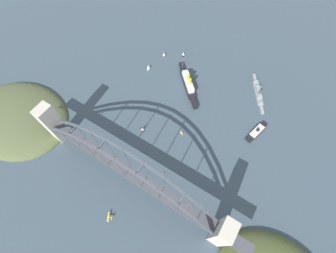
{
  "coord_description": "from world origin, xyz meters",
  "views": [
    {
      "loc": [
        74.4,
        -38.66,
        262.35
      ],
      "look_at": [
        0.0,
        79.32,
        8.0
      ],
      "focal_mm": 24.12,
      "sensor_mm": 36.0,
      "label": 1
    }
  ],
  "objects_px": {
    "ocean_liner": "(188,83)",
    "small_boat_4": "(149,67)",
    "seaplane_taxiing_near_bridge": "(109,217)",
    "small_boat_0": "(183,54)",
    "small_boat_1": "(164,54)",
    "harbor_arch_bridge": "(128,171)",
    "small_boat_3": "(182,133)",
    "channel_marker_buoy": "(164,173)",
    "naval_cruiser": "(258,93)",
    "harbor_ferry_steamer": "(257,131)",
    "small_boat_2": "(143,129)"
  },
  "relations": [
    {
      "from": "small_boat_3",
      "to": "seaplane_taxiing_near_bridge",
      "type": "bearing_deg",
      "value": -96.02
    },
    {
      "from": "ocean_liner",
      "to": "harbor_arch_bridge",
      "type": "bearing_deg",
      "value": -84.75
    },
    {
      "from": "small_boat_0",
      "to": "channel_marker_buoy",
      "type": "xyz_separation_m",
      "value": [
        78.31,
        -180.18,
        -2.3
      ]
    },
    {
      "from": "small_boat_0",
      "to": "small_boat_3",
      "type": "height_order",
      "value": "small_boat_0"
    },
    {
      "from": "small_boat_0",
      "to": "small_boat_1",
      "type": "distance_m",
      "value": 31.02
    },
    {
      "from": "small_boat_0",
      "to": "naval_cruiser",
      "type": "bearing_deg",
      "value": -4.07
    },
    {
      "from": "small_boat_3",
      "to": "harbor_ferry_steamer",
      "type": "bearing_deg",
      "value": 33.01
    },
    {
      "from": "harbor_ferry_steamer",
      "to": "small_boat_4",
      "type": "relative_size",
      "value": 4.56
    },
    {
      "from": "harbor_arch_bridge",
      "to": "channel_marker_buoy",
      "type": "height_order",
      "value": "harbor_arch_bridge"
    },
    {
      "from": "harbor_arch_bridge",
      "to": "ocean_liner",
      "type": "bearing_deg",
      "value": 95.25
    },
    {
      "from": "small_boat_1",
      "to": "ocean_liner",
      "type": "bearing_deg",
      "value": -27.79
    },
    {
      "from": "naval_cruiser",
      "to": "harbor_arch_bridge",
      "type": "bearing_deg",
      "value": -111.66
    },
    {
      "from": "seaplane_taxiing_near_bridge",
      "to": "ocean_liner",
      "type": "bearing_deg",
      "value": 95.19
    },
    {
      "from": "seaplane_taxiing_near_bridge",
      "to": "channel_marker_buoy",
      "type": "bearing_deg",
      "value": 72.37
    },
    {
      "from": "small_boat_3",
      "to": "small_boat_4",
      "type": "xyz_separation_m",
      "value": [
        -99.92,
        69.23,
        3.28
      ]
    },
    {
      "from": "ocean_liner",
      "to": "small_boat_1",
      "type": "bearing_deg",
      "value": 152.21
    },
    {
      "from": "small_boat_0",
      "to": "ocean_liner",
      "type": "bearing_deg",
      "value": -53.86
    },
    {
      "from": "harbor_arch_bridge",
      "to": "small_boat_1",
      "type": "bearing_deg",
      "value": 112.08
    },
    {
      "from": "harbor_arch_bridge",
      "to": "small_boat_0",
      "type": "height_order",
      "value": "harbor_arch_bridge"
    },
    {
      "from": "naval_cruiser",
      "to": "small_boat_3",
      "type": "relative_size",
      "value": 9.31
    },
    {
      "from": "ocean_liner",
      "to": "seaplane_taxiing_near_bridge",
      "type": "height_order",
      "value": "ocean_liner"
    },
    {
      "from": "ocean_liner",
      "to": "small_boat_4",
      "type": "distance_m",
      "value": 67.82
    },
    {
      "from": "naval_cruiser",
      "to": "small_boat_4",
      "type": "height_order",
      "value": "naval_cruiser"
    },
    {
      "from": "small_boat_4",
      "to": "small_boat_0",
      "type": "bearing_deg",
      "value": 59.75
    },
    {
      "from": "small_boat_1",
      "to": "small_boat_2",
      "type": "relative_size",
      "value": 0.94
    },
    {
      "from": "harbor_arch_bridge",
      "to": "small_boat_4",
      "type": "distance_m",
      "value": 176.61
    },
    {
      "from": "small_boat_1",
      "to": "harbor_ferry_steamer",
      "type": "bearing_deg",
      "value": -16.29
    },
    {
      "from": "seaplane_taxiing_near_bridge",
      "to": "small_boat_1",
      "type": "bearing_deg",
      "value": 108.93
    },
    {
      "from": "harbor_arch_bridge",
      "to": "naval_cruiser",
      "type": "xyz_separation_m",
      "value": [
        78.39,
        197.42,
        -30.97
      ]
    },
    {
      "from": "harbor_arch_bridge",
      "to": "small_boat_1",
      "type": "xyz_separation_m",
      "value": [
        -76.77,
        189.21,
        -30.25
      ]
    },
    {
      "from": "harbor_ferry_steamer",
      "to": "channel_marker_buoy",
      "type": "distance_m",
      "value": 132.8
    },
    {
      "from": "small_boat_2",
      "to": "ocean_liner",
      "type": "bearing_deg",
      "value": 82.12
    },
    {
      "from": "ocean_liner",
      "to": "small_boat_0",
      "type": "xyz_separation_m",
      "value": [
        -36.75,
        50.32,
        -2.64
      ]
    },
    {
      "from": "seaplane_taxiing_near_bridge",
      "to": "small_boat_0",
      "type": "distance_m",
      "value": 258.97
    },
    {
      "from": "small_boat_0",
      "to": "channel_marker_buoy",
      "type": "distance_m",
      "value": 196.48
    },
    {
      "from": "harbor_ferry_steamer",
      "to": "small_boat_2",
      "type": "relative_size",
      "value": 4.96
    },
    {
      "from": "harbor_ferry_steamer",
      "to": "small_boat_3",
      "type": "bearing_deg",
      "value": -146.99
    },
    {
      "from": "harbor_ferry_steamer",
      "to": "small_boat_4",
      "type": "height_order",
      "value": "small_boat_4"
    },
    {
      "from": "harbor_ferry_steamer",
      "to": "naval_cruiser",
      "type": "bearing_deg",
      "value": 109.76
    },
    {
      "from": "seaplane_taxiing_near_bridge",
      "to": "small_boat_2",
      "type": "bearing_deg",
      "value": 106.41
    },
    {
      "from": "harbor_ferry_steamer",
      "to": "small_boat_3",
      "type": "xyz_separation_m",
      "value": [
        -82.05,
        -53.31,
        -1.43
      ]
    },
    {
      "from": "small_boat_0",
      "to": "seaplane_taxiing_near_bridge",
      "type": "bearing_deg",
      "value": -77.7
    },
    {
      "from": "harbor_arch_bridge",
      "to": "small_boat_3",
      "type": "relative_size",
      "value": 41.96
    },
    {
      "from": "harbor_ferry_steamer",
      "to": "small_boat_4",
      "type": "xyz_separation_m",
      "value": [
        -181.97,
        15.91,
        1.85
      ]
    },
    {
      "from": "small_boat_4",
      "to": "small_boat_3",
      "type": "bearing_deg",
      "value": -34.72
    },
    {
      "from": "small_boat_0",
      "to": "small_boat_4",
      "type": "xyz_separation_m",
      "value": [
        -30.98,
        -53.13,
        0.61
      ]
    },
    {
      "from": "small_boat_1",
      "to": "channel_marker_buoy",
      "type": "bearing_deg",
      "value": -57.43
    },
    {
      "from": "naval_cruiser",
      "to": "seaplane_taxiing_near_bridge",
      "type": "height_order",
      "value": "naval_cruiser"
    },
    {
      "from": "small_boat_1",
      "to": "small_boat_2",
      "type": "distance_m",
      "value": 137.34
    },
    {
      "from": "harbor_ferry_steamer",
      "to": "small_boat_4",
      "type": "distance_m",
      "value": 182.67
    }
  ]
}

